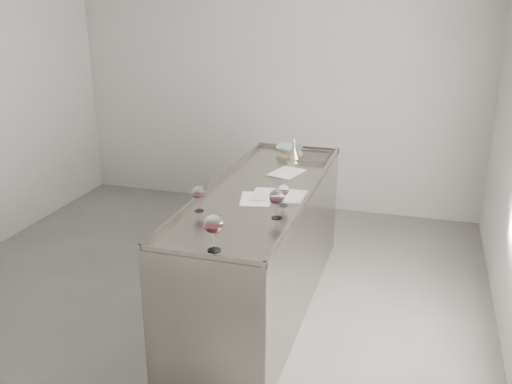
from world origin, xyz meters
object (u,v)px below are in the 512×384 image
(wine_glass_middle, at_px, (214,225))
(wine_glass_right, at_px, (277,198))
(wine_glass_left, at_px, (199,193))
(ceramic_bowl, at_px, (289,149))
(wine_funnel, at_px, (294,154))
(counter, at_px, (261,247))
(notebook, at_px, (280,196))
(wine_glass_small, at_px, (284,191))

(wine_glass_middle, bearing_deg, wine_glass_right, 69.70)
(wine_glass_middle, bearing_deg, wine_glass_left, 119.88)
(ceramic_bowl, distance_m, wine_funnel, 0.21)
(counter, distance_m, wine_glass_right, 0.83)
(wine_glass_left, distance_m, ceramic_bowl, 1.53)
(wine_glass_middle, distance_m, ceramic_bowl, 2.06)
(ceramic_bowl, relative_size, wine_funnel, 1.13)
(counter, relative_size, wine_funnel, 11.71)
(counter, xyz_separation_m, ceramic_bowl, (-0.03, 0.97, 0.52))
(notebook, bearing_deg, wine_glass_middle, -102.15)
(wine_glass_middle, xyz_separation_m, wine_glass_small, (0.20, 0.80, -0.05))
(notebook, distance_m, ceramic_bowl, 1.10)
(wine_glass_small, bearing_deg, wine_glass_middle, -103.87)
(wine_glass_middle, distance_m, wine_glass_small, 0.82)
(notebook, bearing_deg, wine_glass_left, -140.61)
(notebook, bearing_deg, counter, 141.49)
(counter, bearing_deg, ceramic_bowl, 91.60)
(wine_glass_right, height_order, wine_glass_small, wine_glass_right)
(counter, xyz_separation_m, notebook, (0.16, -0.11, 0.47))
(notebook, bearing_deg, wine_funnel, 92.01)
(wine_glass_right, height_order, notebook, wine_glass_right)
(ceramic_bowl, bearing_deg, wine_glass_small, -78.17)
(wine_glass_middle, height_order, ceramic_bowl, wine_glass_middle)
(counter, xyz_separation_m, wine_funnel, (0.06, 0.78, 0.53))
(wine_glass_middle, relative_size, wine_funnel, 1.06)
(wine_glass_left, xyz_separation_m, notebook, (0.44, 0.43, -0.12))
(wine_glass_right, bearing_deg, wine_funnel, 98.39)
(wine_glass_right, xyz_separation_m, ceramic_bowl, (-0.28, 1.48, -0.09))
(wine_glass_left, distance_m, wine_funnel, 1.36)
(ceramic_bowl, height_order, wine_funnel, wine_funnel)
(counter, bearing_deg, wine_glass_small, -50.09)
(wine_glass_right, xyz_separation_m, notebook, (-0.08, 0.40, -0.13))
(wine_glass_middle, height_order, wine_glass_right, wine_glass_middle)
(wine_glass_middle, relative_size, wine_glass_small, 1.43)
(wine_glass_right, bearing_deg, wine_glass_left, -177.33)
(wine_glass_middle, height_order, wine_glass_small, wine_glass_middle)
(wine_glass_right, height_order, ceramic_bowl, wine_glass_right)
(wine_glass_small, bearing_deg, wine_funnel, 99.48)
(counter, distance_m, wine_glass_middle, 1.25)
(notebook, bearing_deg, ceramic_bowl, 95.26)
(ceramic_bowl, xyz_separation_m, wine_funnel, (0.09, -0.19, 0.01))
(wine_glass_small, height_order, ceramic_bowl, wine_glass_small)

